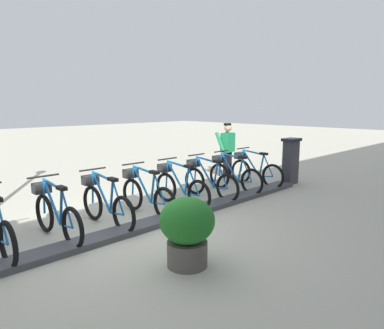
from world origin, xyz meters
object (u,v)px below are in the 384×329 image
(bike_docked_4, at_px, (146,194))
(bike_docked_5, at_px, (105,203))
(bike_docked_1, at_px, (233,175))
(worker_near_rack, at_px, (227,149))
(bike_docked_0, at_px, (254,170))
(planter_bush, at_px, (187,228))
(bike_docked_3, at_px, (179,186))
(bike_docked_6, at_px, (55,214))
(bike_docked_2, at_px, (208,180))
(payment_kiosk, at_px, (291,160))

(bike_docked_4, relative_size, bike_docked_5, 1.00)
(bike_docked_1, distance_m, worker_near_rack, 1.59)
(bike_docked_0, bearing_deg, planter_bush, 115.47)
(bike_docked_3, height_order, bike_docked_6, same)
(bike_docked_5, bearing_deg, bike_docked_1, -90.00)
(bike_docked_4, distance_m, bike_docked_5, 0.93)
(bike_docked_2, height_order, bike_docked_4, same)
(bike_docked_6, relative_size, planter_bush, 1.77)
(bike_docked_3, relative_size, bike_docked_5, 1.00)
(bike_docked_2, relative_size, planter_bush, 1.77)
(worker_near_rack, bearing_deg, bike_docked_1, 134.98)
(bike_docked_4, relative_size, bike_docked_6, 1.00)
(payment_kiosk, distance_m, bike_docked_4, 4.67)
(bike_docked_3, distance_m, worker_near_rack, 3.16)
(bike_docked_1, xyz_separation_m, bike_docked_6, (0.00, 4.65, 0.00))
(bike_docked_3, distance_m, planter_bush, 2.99)
(bike_docked_0, bearing_deg, bike_docked_3, 90.00)
(bike_docked_0, relative_size, planter_bush, 1.77)
(bike_docked_0, bearing_deg, bike_docked_5, 90.00)
(bike_docked_5, bearing_deg, bike_docked_4, -90.00)
(payment_kiosk, xyz_separation_m, bike_docked_2, (0.57, 2.77, -0.24))
(bike_docked_1, bearing_deg, worker_near_rack, -45.02)
(bike_docked_5, xyz_separation_m, bike_docked_6, (0.00, 0.93, 0.00))
(bike_docked_0, xyz_separation_m, bike_docked_1, (0.00, 0.93, 0.00))
(bike_docked_1, bearing_deg, bike_docked_0, -90.00)
(bike_docked_0, bearing_deg, bike_docked_1, 90.00)
(bike_docked_1, distance_m, bike_docked_2, 0.93)
(bike_docked_2, distance_m, bike_docked_6, 3.72)
(bike_docked_5, bearing_deg, payment_kiosk, -95.87)
(bike_docked_2, bearing_deg, payment_kiosk, -101.65)
(bike_docked_1, relative_size, planter_bush, 1.77)
(bike_docked_1, distance_m, bike_docked_5, 3.72)
(bike_docked_1, bearing_deg, planter_bush, 120.65)
(planter_bush, bearing_deg, bike_docked_0, -64.53)
(payment_kiosk, bearing_deg, bike_docked_0, 58.00)
(bike_docked_1, relative_size, worker_near_rack, 1.04)
(bike_docked_4, height_order, bike_docked_5, same)
(bike_docked_6, bearing_deg, planter_bush, -159.71)
(payment_kiosk, xyz_separation_m, bike_docked_0, (0.57, 0.91, -0.24))
(bike_docked_0, height_order, bike_docked_2, same)
(payment_kiosk, relative_size, bike_docked_3, 0.74)
(payment_kiosk, bearing_deg, bike_docked_5, 84.13)
(bike_docked_2, height_order, planter_bush, bike_docked_2)
(bike_docked_0, height_order, bike_docked_6, same)
(bike_docked_2, relative_size, bike_docked_5, 1.00)
(bike_docked_4, xyz_separation_m, bike_docked_5, (0.00, 0.93, 0.00))
(payment_kiosk, distance_m, bike_docked_1, 1.95)
(bike_docked_1, height_order, bike_docked_2, same)
(bike_docked_4, bearing_deg, bike_docked_3, -90.00)
(payment_kiosk, distance_m, worker_near_rack, 1.83)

